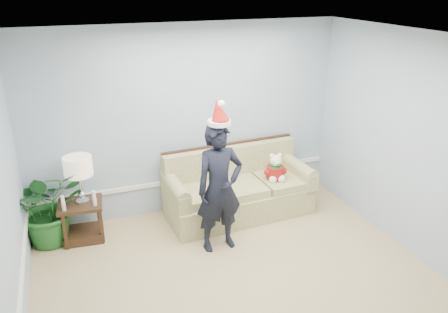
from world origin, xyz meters
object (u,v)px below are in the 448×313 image
sofa (237,191)px  teddy_bear (275,170)px  side_table (83,225)px  table_lamp (78,168)px  man (219,188)px  houseplant (48,206)px

sofa → teddy_bear: size_ratio=5.10×
sofa → teddy_bear: sofa is taller
side_table → table_lamp: bearing=8.9°
side_table → teddy_bear: (2.71, -0.21, 0.45)m
table_lamp → man: (1.59, -0.81, -0.19)m
sofa → table_lamp: bearing=176.0°
houseplant → man: bearing=-23.9°
sofa → table_lamp: size_ratio=3.32×
sofa → houseplant: 2.57m
houseplant → man: (2.01, -0.89, 0.32)m
sofa → side_table: sofa is taller
houseplant → teddy_bear: size_ratio=2.50×
side_table → teddy_bear: 2.75m
sofa → man: 1.05m
side_table → sofa: bearing=-1.4°
houseplant → table_lamp: bearing=-11.2°
sofa → man: size_ratio=1.26×
table_lamp → houseplant: 0.66m
sofa → teddy_bear: bearing=-18.8°
sofa → teddy_bear: 0.63m
side_table → table_lamp: size_ratio=0.94×
houseplant → side_table: bearing=-13.2°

